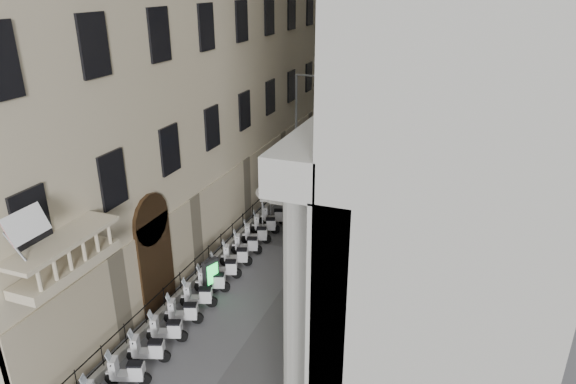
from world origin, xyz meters
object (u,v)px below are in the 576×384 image
street_lamp (301,125)px  info_kiosk (211,276)px  pedestrian_b (400,168)px  security_tent (294,187)px  pedestrian_a (354,170)px

street_lamp → info_kiosk: (0.01, -13.05, -4.15)m
info_kiosk → pedestrian_b: bearing=92.7°
security_tent → pedestrian_b: bearing=66.9°
street_lamp → info_kiosk: street_lamp is taller
info_kiosk → pedestrian_a: bearing=101.4°
info_kiosk → pedestrian_b: 19.58m
security_tent → street_lamp: street_lamp is taller
street_lamp → pedestrian_b: bearing=46.8°
security_tent → pedestrian_b: 11.93m
street_lamp → pedestrian_b: 9.24m
info_kiosk → pedestrian_a: (2.86, 17.28, -0.12)m
pedestrian_a → pedestrian_b: size_ratio=0.89×
security_tent → pedestrian_b: (4.63, 10.82, -1.94)m
security_tent → pedestrian_a: bearing=81.5°
pedestrian_a → pedestrian_b: 3.48m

